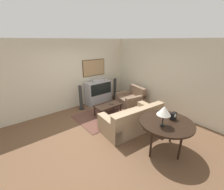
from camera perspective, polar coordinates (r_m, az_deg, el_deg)
name	(u,v)px	position (r m, az deg, el deg)	size (l,w,h in m)	color
ground_plane	(103,129)	(4.86, -3.37, -12.72)	(12.00, 12.00, 0.00)	brown
wall_back	(71,75)	(6.09, -15.48, 7.27)	(12.00, 0.10, 2.70)	beige
wall_right	(157,75)	(6.14, 16.78, 7.21)	(0.06, 12.00, 2.70)	beige
area_rug	(107,115)	(5.65, -1.97, -7.59)	(2.20, 1.50, 0.01)	brown
tv	(98,92)	(6.53, -5.19, 1.06)	(1.12, 0.47, 1.08)	#9E9EA3
couch	(132,121)	(4.75, 7.65, -9.63)	(1.94, 1.11, 0.81)	#9E8466
armchair	(131,100)	(6.38, 7.24, -1.80)	(1.07, 1.06, 0.80)	brown
coffee_table	(108,106)	(5.54, -1.54, -4.12)	(1.00, 0.52, 0.40)	black
console_table	(166,124)	(3.86, 19.99, -10.44)	(1.26, 1.26, 0.82)	black
table_lamp	(164,111)	(3.47, 19.20, -5.73)	(0.31, 0.31, 0.48)	black
mantel_clock	(173,116)	(3.95, 22.31, -7.44)	(0.17, 0.10, 0.18)	black
remote	(111,104)	(5.56, -0.34, -3.45)	(0.12, 0.16, 0.02)	black
speaker_tower_left	(81,98)	(6.07, -11.79, -1.20)	(0.22, 0.22, 0.99)	black
speaker_tower_right	(115,89)	(7.01, 1.12, 2.14)	(0.22, 0.22, 0.99)	black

